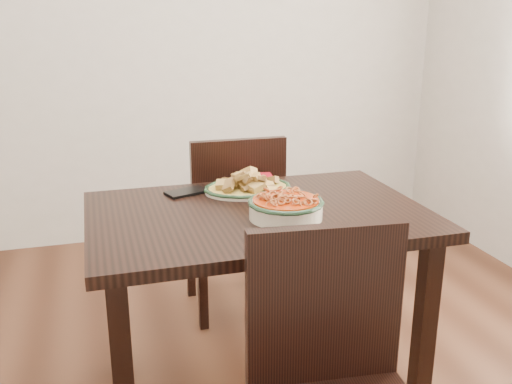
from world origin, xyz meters
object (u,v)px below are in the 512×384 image
object	(u,v)px
chair_far	(234,217)
smartphone	(187,192)
noodle_bowl	(286,205)
dining_table	(258,238)
fish_plate	(248,180)

from	to	relation	value
chair_far	smartphone	bearing A→B (deg)	53.67
chair_far	noodle_bowl	xyz separation A→B (m)	(-0.00, -0.73, 0.29)
dining_table	chair_far	world-z (taller)	chair_far
noodle_bowl	smartphone	size ratio (longest dim) A/B	1.64
noodle_bowl	chair_far	bearing A→B (deg)	89.88
chair_far	noodle_bowl	size ratio (longest dim) A/B	3.51
fish_plate	smartphone	world-z (taller)	fish_plate
dining_table	fish_plate	distance (m)	0.27
dining_table	noodle_bowl	bearing A→B (deg)	-56.39
fish_plate	noodle_bowl	distance (m)	0.33
fish_plate	noodle_bowl	world-z (taller)	fish_plate
dining_table	chair_far	bearing A→B (deg)	83.72
dining_table	smartphone	bearing A→B (deg)	127.82
chair_far	noodle_bowl	distance (m)	0.79
chair_far	smartphone	size ratio (longest dim) A/B	5.75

